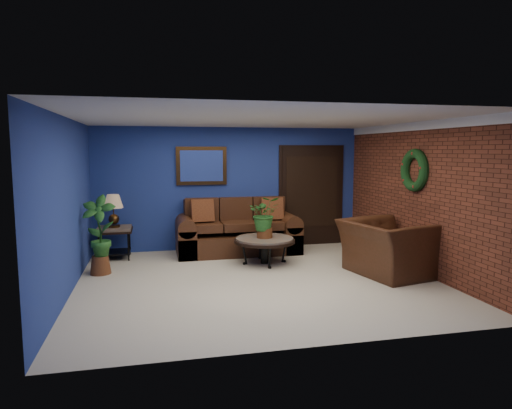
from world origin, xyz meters
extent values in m
plane|color=#BEB19D|center=(0.00, 0.00, 0.00)|extent=(5.50, 5.50, 0.00)
cube|color=navy|center=(0.00, 2.50, 1.25)|extent=(5.50, 0.04, 2.50)
cube|color=navy|center=(-2.75, 0.00, 1.25)|extent=(0.04, 5.00, 2.50)
cube|color=brown|center=(2.75, 0.00, 1.25)|extent=(0.04, 5.00, 2.50)
cube|color=silver|center=(0.00, 0.00, 2.50)|extent=(5.50, 5.00, 0.02)
cube|color=white|center=(2.72, 0.00, 2.43)|extent=(0.03, 5.00, 0.14)
cube|color=#412811|center=(-0.60, 2.46, 1.72)|extent=(1.02, 0.06, 0.77)
cube|color=black|center=(1.75, 2.47, 1.05)|extent=(1.44, 0.06, 2.18)
torus|color=black|center=(2.69, 0.05, 1.70)|extent=(0.16, 0.72, 0.72)
cube|color=#401E12|center=(0.05, 2.00, 0.20)|extent=(2.40, 1.04, 0.39)
cube|color=#401E12|center=(0.05, 2.38, 0.56)|extent=(2.05, 0.28, 0.98)
cube|color=#401E12|center=(-0.63, 1.93, 0.56)|extent=(0.66, 0.71, 0.15)
cube|color=#401E12|center=(0.05, 1.93, 0.56)|extent=(0.66, 0.71, 0.15)
cube|color=#401E12|center=(0.74, 1.93, 0.56)|extent=(0.66, 0.71, 0.15)
cube|color=#401E12|center=(-0.97, 2.00, 0.27)|extent=(0.35, 1.04, 0.55)
cube|color=#401E12|center=(1.08, 2.00, 0.27)|extent=(0.35, 1.04, 0.55)
cube|color=brown|center=(-0.65, 1.98, 0.86)|extent=(0.44, 0.13, 0.44)
cube|color=brown|center=(0.75, 1.98, 0.86)|extent=(0.44, 0.13, 0.44)
cylinder|color=#534E49|center=(0.36, 1.04, 0.45)|extent=(1.03, 1.03, 0.05)
cylinder|color=black|center=(0.36, 1.04, 0.41)|extent=(1.10, 1.10, 0.05)
cylinder|color=black|center=(0.36, 1.04, 0.21)|extent=(0.14, 0.14, 0.42)
cube|color=#534E49|center=(-2.30, 2.05, 0.57)|extent=(0.62, 0.62, 0.05)
cube|color=black|center=(-2.30, 2.05, 0.53)|extent=(0.65, 0.65, 0.04)
cube|color=black|center=(-2.30, 2.05, 0.12)|extent=(0.55, 0.55, 0.03)
cylinder|color=black|center=(-2.56, 1.79, 0.29)|extent=(0.03, 0.03, 0.57)
cylinder|color=black|center=(-2.04, 1.79, 0.29)|extent=(0.03, 0.03, 0.57)
cylinder|color=black|center=(-2.56, 2.31, 0.29)|extent=(0.03, 0.03, 0.57)
cylinder|color=black|center=(-2.04, 2.31, 0.29)|extent=(0.03, 0.03, 0.57)
cylinder|color=#412811|center=(-2.30, 2.05, 0.62)|extent=(0.21, 0.21, 0.04)
sphere|color=#412811|center=(-2.30, 2.05, 0.73)|extent=(0.20, 0.20, 0.20)
cylinder|color=#412811|center=(-2.30, 2.05, 0.89)|extent=(0.02, 0.02, 0.25)
cone|color=#8E7054|center=(-2.30, 2.05, 1.07)|extent=(0.36, 0.36, 0.25)
cube|color=#573019|center=(0.77, 2.05, 0.40)|extent=(0.39, 0.39, 0.04)
torus|color=#573019|center=(0.76, 2.21, 0.68)|extent=(0.34, 0.05, 0.34)
cylinder|color=#573019|center=(0.62, 1.89, 0.19)|extent=(0.03, 0.03, 0.38)
cylinder|color=#573019|center=(0.93, 1.90, 0.19)|extent=(0.03, 0.03, 0.38)
cylinder|color=#573019|center=(0.61, 2.20, 0.19)|extent=(0.03, 0.03, 0.38)
cylinder|color=#573019|center=(0.92, 2.21, 0.19)|extent=(0.03, 0.03, 0.38)
imported|color=#401E12|center=(2.15, -0.12, 0.44)|extent=(1.45, 1.58, 0.88)
cylinder|color=#5C2D17|center=(0.36, 1.04, 0.56)|extent=(0.28, 0.28, 0.18)
imported|color=#184E1A|center=(0.36, 1.04, 0.91)|extent=(0.63, 0.56, 0.62)
cylinder|color=#5C2D17|center=(2.35, 0.66, 0.10)|extent=(0.26, 0.26, 0.20)
imported|color=#184E1A|center=(2.35, 0.66, 0.52)|extent=(0.45, 0.39, 0.73)
cylinder|color=brown|center=(-2.45, 0.96, 0.15)|extent=(0.34, 0.34, 0.30)
imported|color=#184E1A|center=(-2.45, 0.96, 0.78)|extent=(0.64, 0.52, 1.06)
camera|label=1|loc=(-1.58, -6.78, 2.03)|focal=32.00mm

